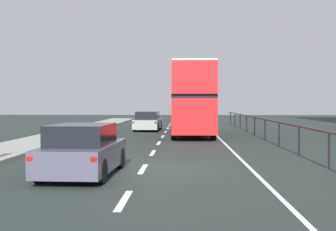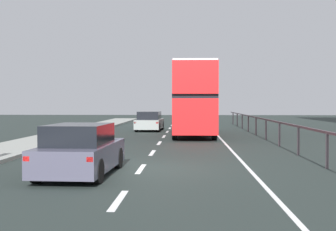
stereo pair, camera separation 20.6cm
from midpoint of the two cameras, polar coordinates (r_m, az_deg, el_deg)
name	(u,v)px [view 1 (the left image)]	position (r m, az deg, el deg)	size (l,w,h in m)	color
ground_plane	(143,170)	(13.58, -3.73, -7.21)	(75.82, 120.00, 0.10)	#232C2A
lane_paint_markings	(199,143)	(22.30, 3.83, -3.59)	(3.48, 46.00, 0.01)	silver
bridge_side_railing	(271,124)	(22.81, 13.21, -1.16)	(0.10, 42.00, 1.17)	#51444A
double_decker_bus_red	(192,98)	(27.54, 2.91, 2.27)	(2.60, 10.06, 4.37)	red
hatchback_car_near	(83,151)	(12.49, -11.54, -4.58)	(1.89, 4.09, 1.45)	#474657
sedan_car_ahead	(148,122)	(31.85, -2.85, -0.80)	(1.91, 4.14, 1.41)	gray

